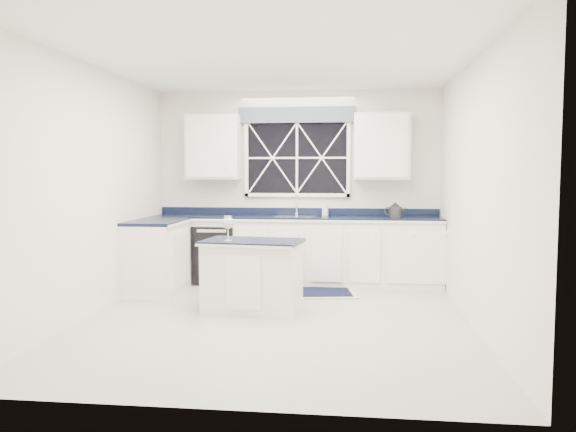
# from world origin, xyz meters

# --- Properties ---
(ground) EXTENTS (4.50, 4.50, 0.00)m
(ground) POSITION_xyz_m (0.00, 0.00, 0.00)
(ground) COLOR #AFAFAB
(ground) RESTS_ON ground
(back_wall) EXTENTS (4.00, 0.10, 2.70)m
(back_wall) POSITION_xyz_m (0.00, 2.25, 1.35)
(back_wall) COLOR white
(back_wall) RESTS_ON ground
(base_cabinets) EXTENTS (3.99, 1.60, 0.90)m
(base_cabinets) POSITION_xyz_m (-0.33, 1.78, 0.45)
(base_cabinets) COLOR white
(base_cabinets) RESTS_ON ground
(countertop) EXTENTS (3.98, 0.64, 0.04)m
(countertop) POSITION_xyz_m (0.00, 1.95, 0.92)
(countertop) COLOR black
(countertop) RESTS_ON base_cabinets
(dishwasher) EXTENTS (0.60, 0.58, 0.82)m
(dishwasher) POSITION_xyz_m (-1.10, 1.95, 0.41)
(dishwasher) COLOR black
(dishwasher) RESTS_ON ground
(window) EXTENTS (1.65, 0.09, 1.26)m
(window) POSITION_xyz_m (0.00, 2.20, 1.83)
(window) COLOR black
(window) RESTS_ON ground
(upper_cabinets) EXTENTS (3.10, 0.34, 0.90)m
(upper_cabinets) POSITION_xyz_m (0.00, 2.08, 1.90)
(upper_cabinets) COLOR white
(upper_cabinets) RESTS_ON ground
(faucet) EXTENTS (0.05, 0.20, 0.30)m
(faucet) POSITION_xyz_m (0.00, 2.14, 1.10)
(faucet) COLOR silver
(faucet) RESTS_ON countertop
(island) EXTENTS (1.15, 0.78, 0.80)m
(island) POSITION_xyz_m (-0.31, 0.35, 0.40)
(island) COLOR white
(island) RESTS_ON ground
(rug) EXTENTS (1.28, 0.89, 0.02)m
(rug) POSITION_xyz_m (0.24, 1.35, 0.01)
(rug) COLOR #BABAB5
(rug) RESTS_ON ground
(kettle) EXTENTS (0.28, 0.22, 0.21)m
(kettle) POSITION_xyz_m (1.36, 1.93, 1.04)
(kettle) COLOR #2D2E30
(kettle) RESTS_ON countertop
(wine_glass) EXTENTS (0.12, 0.12, 0.27)m
(wine_glass) POSITION_xyz_m (-0.56, 0.25, 0.99)
(wine_glass) COLOR silver
(wine_glass) RESTS_ON island
(soap_bottle) EXTENTS (0.09, 0.09, 0.18)m
(soap_bottle) POSITION_xyz_m (0.41, 2.17, 1.03)
(soap_bottle) COLOR silver
(soap_bottle) RESTS_ON countertop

